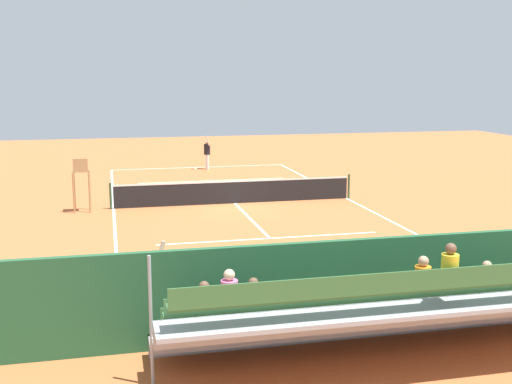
% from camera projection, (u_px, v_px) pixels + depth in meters
% --- Properties ---
extents(ground_plane, '(60.00, 60.00, 0.00)m').
position_uv_depth(ground_plane, '(235.00, 203.00, 27.03)').
color(ground_plane, '#BC6033').
extents(court_line_markings, '(10.10, 22.20, 0.01)m').
position_uv_depth(court_line_markings, '(235.00, 203.00, 27.06)').
color(court_line_markings, white).
rests_on(court_line_markings, ground).
extents(tennis_net, '(10.30, 0.10, 1.07)m').
position_uv_depth(tennis_net, '(235.00, 192.00, 26.94)').
color(tennis_net, black).
rests_on(tennis_net, ground).
extents(backdrop_wall, '(18.00, 0.16, 2.00)m').
position_uv_depth(backdrop_wall, '(363.00, 285.00, 13.43)').
color(backdrop_wall, '#235633').
rests_on(backdrop_wall, ground).
extents(bleacher_stand, '(9.06, 2.40, 2.48)m').
position_uv_depth(bleacher_stand, '(390.00, 310.00, 12.15)').
color(bleacher_stand, '#9EA0A5').
rests_on(bleacher_stand, ground).
extents(umpire_chair, '(0.67, 0.67, 2.14)m').
position_uv_depth(umpire_chair, '(81.00, 179.00, 25.15)').
color(umpire_chair, '#A88456').
rests_on(umpire_chair, ground).
extents(courtside_bench, '(1.80, 0.40, 0.93)m').
position_uv_depth(courtside_bench, '(456.00, 285.00, 14.78)').
color(courtside_bench, '#33383D').
rests_on(courtside_bench, ground).
extents(equipment_bag, '(0.90, 0.36, 0.36)m').
position_uv_depth(equipment_bag, '(377.00, 310.00, 14.29)').
color(equipment_bag, black).
rests_on(equipment_bag, ground).
extents(tennis_player, '(0.39, 0.54, 1.93)m').
position_uv_depth(tennis_player, '(207.00, 152.00, 36.65)').
color(tennis_player, white).
rests_on(tennis_player, ground).
extents(tennis_racket, '(0.51, 0.52, 0.03)m').
position_uv_depth(tennis_racket, '(195.00, 168.00, 37.04)').
color(tennis_racket, black).
rests_on(tennis_racket, ground).
extents(tennis_ball_near, '(0.07, 0.07, 0.07)m').
position_uv_depth(tennis_ball_near, '(209.00, 173.00, 35.33)').
color(tennis_ball_near, '#CCDB33').
rests_on(tennis_ball_near, ground).
extents(tennis_ball_far, '(0.07, 0.07, 0.07)m').
position_uv_depth(tennis_ball_far, '(228.00, 171.00, 36.07)').
color(tennis_ball_far, '#CCDB33').
rests_on(tennis_ball_far, ground).
extents(line_judge, '(0.44, 0.56, 1.93)m').
position_uv_depth(line_judge, '(165.00, 286.00, 13.34)').
color(line_judge, '#232328').
rests_on(line_judge, ground).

